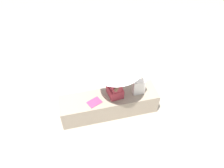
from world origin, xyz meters
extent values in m
plane|color=#9E9384|center=(0.00, 0.00, 0.00)|extent=(14.00, 14.00, 0.00)
cube|color=gray|center=(0.00, 0.00, 0.24)|extent=(2.10, 0.55, 0.48)
cube|color=#992D38|center=(-0.13, -0.03, 0.59)|extent=(0.32, 0.37, 0.22)
cube|color=#992D38|center=(-0.13, -0.03, 0.94)|extent=(0.24, 0.34, 0.48)
sphere|color=brown|center=(-0.13, -0.03, 1.28)|extent=(0.20, 0.20, 0.20)
cylinder|color=brown|center=(-0.16, 0.17, 0.96)|extent=(0.21, 0.09, 0.32)
cylinder|color=brown|center=(-0.11, -0.23, 0.96)|extent=(0.21, 0.09, 0.32)
cylinder|color=#B7B7BC|center=(-0.13, 0.04, 0.99)|extent=(0.02, 0.02, 1.02)
cone|color=silver|center=(-0.13, 0.04, 1.39)|extent=(0.99, 0.99, 0.22)
sphere|color=#B7B7BC|center=(-0.13, 0.04, 1.51)|extent=(0.03, 0.03, 0.03)
cube|color=silver|center=(-0.64, 0.04, 0.65)|extent=(0.25, 0.11, 0.35)
torus|color=silver|center=(-0.64, 0.04, 0.84)|extent=(0.19, 0.19, 0.01)
cube|color=#D83866|center=(0.33, 0.08, 0.48)|extent=(0.34, 0.29, 0.01)
camera|label=1|loc=(0.68, 3.07, 3.96)|focal=35.51mm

